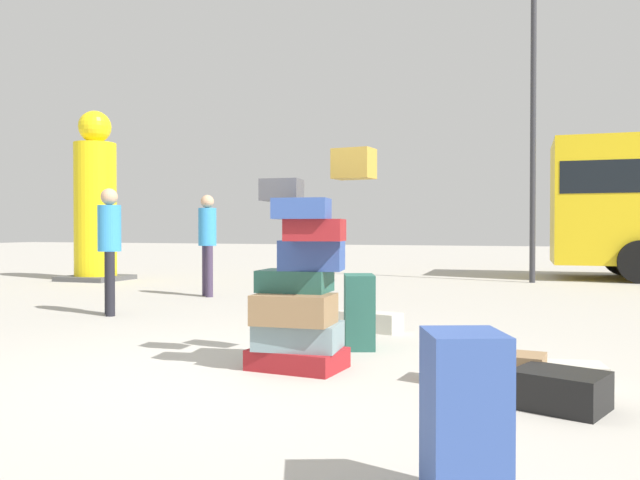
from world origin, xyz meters
TOP-DOWN VIEW (x-y plane):
  - ground_plane at (0.00, 0.00)m, footprint 80.00×80.00m
  - suitcase_tower at (0.25, 0.40)m, footprint 0.94×0.84m
  - suitcase_cream_foreground_far at (0.26, 2.46)m, footprint 0.74×0.45m
  - suitcase_black_foreground_near at (2.20, -0.15)m, footprint 0.64×0.58m
  - suitcase_cream_behind_tower at (2.26, 0.49)m, footprint 0.55×0.40m
  - suitcase_brown_left_side at (1.71, 0.30)m, footprint 0.82×0.39m
  - suitcase_navy_white_trunk at (1.81, -1.87)m, footprint 0.40×0.42m
  - suitcase_teal_upright_blue at (0.43, 1.43)m, footprint 0.40×0.50m
  - person_bearded_onlooker at (-3.31, 2.61)m, footprint 0.30×0.30m
  - person_tourist_with_camera at (-3.26, 5.11)m, footprint 0.30×0.30m
  - yellow_dummy_statue at (-7.30, 7.34)m, footprint 1.27×1.27m
  - lamp_post at (1.83, 9.86)m, footprint 0.36×0.36m

SIDE VIEW (x-z plane):
  - ground_plane at x=0.00m, z-range 0.00..0.00m
  - suitcase_cream_behind_tower at x=2.26m, z-range 0.00..0.16m
  - suitcase_cream_foreground_far at x=0.26m, z-range 0.00..0.21m
  - suitcase_black_foreground_near at x=2.20m, z-range 0.00..0.24m
  - suitcase_brown_left_side at x=1.71m, z-range 0.00..0.25m
  - suitcase_teal_upright_blue at x=0.43m, z-range 0.00..0.70m
  - suitcase_navy_white_trunk at x=1.81m, z-range 0.00..0.72m
  - suitcase_tower at x=0.25m, z-range -0.25..1.54m
  - person_bearded_onlooker at x=-3.31m, z-range 0.16..1.83m
  - person_tourist_with_camera at x=-3.26m, z-range 0.17..1.87m
  - yellow_dummy_statue at x=-7.30m, z-range -0.21..3.52m
  - lamp_post at x=1.83m, z-range 0.95..7.39m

